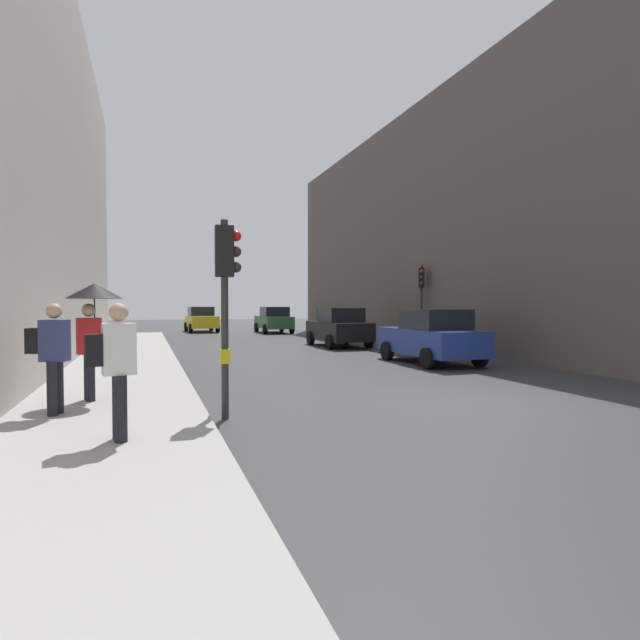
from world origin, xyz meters
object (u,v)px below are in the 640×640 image
at_px(traffic_light_near_left, 226,282).
at_px(car_yellow_taxi, 201,319).
at_px(traffic_light_mid_street, 421,292).
at_px(pedestrian_with_black_backpack, 115,363).
at_px(car_green_estate, 274,320).
at_px(car_blue_van, 432,336).
at_px(car_dark_suv, 339,327).
at_px(pedestrian_with_umbrella, 93,308).
at_px(pedestrian_with_grey_backpack, 52,352).

xyz_separation_m(traffic_light_near_left, car_yellow_taxi, (2.44, 28.67, -1.41)).
bearing_deg(car_yellow_taxi, traffic_light_mid_street, -66.92).
bearing_deg(car_yellow_taxi, pedestrian_with_black_backpack, -97.69).
distance_m(car_green_estate, car_blue_van, 19.60).
height_order(car_dark_suv, car_blue_van, same).
bearing_deg(pedestrian_with_umbrella, car_blue_van, 24.79).
bearing_deg(car_blue_van, pedestrian_with_umbrella, -155.21).
height_order(traffic_light_near_left, car_dark_suv, traffic_light_near_left).
bearing_deg(car_yellow_taxi, car_green_estate, -33.20).
bearing_deg(pedestrian_with_grey_backpack, car_yellow_taxi, 79.70).
height_order(pedestrian_with_umbrella, pedestrian_with_black_backpack, pedestrian_with_umbrella).
distance_m(car_green_estate, pedestrian_with_grey_backpack, 27.03).
relative_size(car_blue_van, pedestrian_with_grey_backpack, 2.38).
bearing_deg(pedestrian_with_umbrella, pedestrian_with_grey_backpack, -113.12).
xyz_separation_m(traffic_light_near_left, traffic_light_mid_street, (9.93, 11.07, 0.19)).
distance_m(car_blue_van, pedestrian_with_black_backpack, 11.95).
xyz_separation_m(car_dark_suv, pedestrian_with_black_backpack, (-8.72, -15.06, 0.29)).
height_order(traffic_light_near_left, car_yellow_taxi, traffic_light_near_left).
bearing_deg(car_blue_van, car_dark_suv, 93.33).
bearing_deg(car_dark_suv, car_blue_van, -86.67).
bearing_deg(car_green_estate, traffic_light_near_left, -105.15).
relative_size(traffic_light_mid_street, car_blue_van, 0.85).
height_order(traffic_light_near_left, traffic_light_mid_street, traffic_light_mid_street).
height_order(car_green_estate, car_yellow_taxi, same).
bearing_deg(car_dark_suv, pedestrian_with_grey_backpack, -126.83).
bearing_deg(car_yellow_taxi, car_dark_suv, -72.99).
relative_size(car_yellow_taxi, pedestrian_with_black_backpack, 2.42).
bearing_deg(car_dark_suv, traffic_light_mid_street, -40.37).
bearing_deg(traffic_light_near_left, pedestrian_with_grey_backpack, 170.21).
xyz_separation_m(car_green_estate, car_blue_van, (0.55, -19.60, 0.00)).
xyz_separation_m(pedestrian_with_umbrella, pedestrian_with_grey_backpack, (-0.50, -1.17, -0.68)).
relative_size(traffic_light_near_left, car_green_estate, 0.79).
height_order(traffic_light_near_left, pedestrian_with_umbrella, traffic_light_near_left).
bearing_deg(car_dark_suv, pedestrian_with_umbrella, -127.98).
bearing_deg(car_blue_van, traffic_light_near_left, -140.85).
distance_m(traffic_light_mid_street, pedestrian_with_grey_backpack, 16.54).
distance_m(traffic_light_mid_street, pedestrian_with_umbrella, 15.38).
height_order(traffic_light_mid_street, car_green_estate, traffic_light_mid_street).
height_order(traffic_light_mid_street, car_yellow_taxi, traffic_light_mid_street).
bearing_deg(pedestrian_with_grey_backpack, car_blue_van, 28.99).
bearing_deg(traffic_light_near_left, pedestrian_with_black_backpack, -136.45).
bearing_deg(car_yellow_taxi, car_blue_van, -77.33).
bearing_deg(car_dark_suv, car_green_estate, 90.55).
xyz_separation_m(traffic_light_mid_street, car_green_estate, (-2.97, 14.64, -1.59)).
xyz_separation_m(car_yellow_taxi, pedestrian_with_umbrella, (-4.62, -27.03, 0.96)).
relative_size(car_dark_suv, pedestrian_with_grey_backpack, 2.38).
relative_size(car_dark_suv, pedestrian_with_black_backpack, 2.38).
height_order(car_dark_suv, car_yellow_taxi, same).
bearing_deg(pedestrian_with_grey_backpack, pedestrian_with_black_backpack, -62.75).
height_order(car_dark_suv, pedestrian_with_black_backpack, pedestrian_with_black_backpack).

